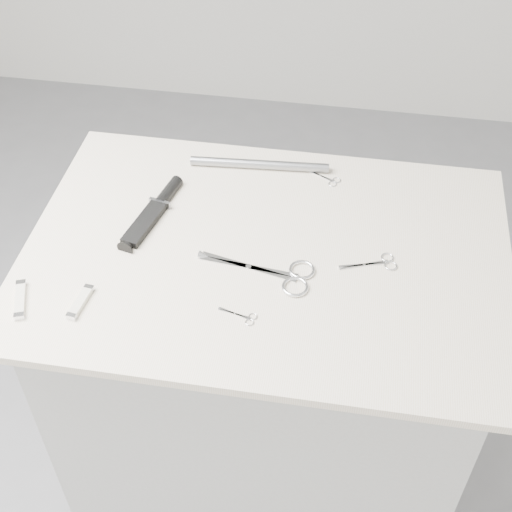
% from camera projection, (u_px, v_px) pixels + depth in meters
% --- Properties ---
extents(ground, '(4.00, 4.00, 0.01)m').
position_uv_depth(ground, '(263.00, 473.00, 2.12)').
color(ground, gray).
rests_on(ground, ground).
extents(plinth, '(0.90, 0.60, 0.90)m').
position_uv_depth(plinth, '(264.00, 383.00, 1.80)').
color(plinth, '#B1B1AE').
rests_on(plinth, ground).
extents(display_board, '(1.00, 0.70, 0.02)m').
position_uv_depth(display_board, '(266.00, 254.00, 1.48)').
color(display_board, beige).
rests_on(display_board, plinth).
extents(large_shears, '(0.24, 0.10, 0.01)m').
position_uv_depth(large_shears, '(280.00, 274.00, 1.42)').
color(large_shears, silver).
rests_on(large_shears, display_board).
extents(embroidery_scissors_a, '(0.12, 0.07, 0.00)m').
position_uv_depth(embroidery_scissors_a, '(378.00, 263.00, 1.44)').
color(embroidery_scissors_a, silver).
rests_on(embroidery_scissors_a, display_board).
extents(embroidery_scissors_b, '(0.09, 0.06, 0.00)m').
position_uv_depth(embroidery_scissors_b, '(327.00, 179.00, 1.64)').
color(embroidery_scissors_b, silver).
rests_on(embroidery_scissors_b, display_board).
extents(tiny_scissors, '(0.08, 0.04, 0.00)m').
position_uv_depth(tiny_scissors, '(242.00, 316.00, 1.34)').
color(tiny_scissors, silver).
rests_on(tiny_scissors, display_board).
extents(sheathed_knife, '(0.08, 0.23, 0.03)m').
position_uv_depth(sheathed_knife, '(156.00, 209.00, 1.55)').
color(sheathed_knife, black).
rests_on(sheathed_knife, display_board).
extents(pocket_knife_a, '(0.03, 0.09, 0.01)m').
position_uv_depth(pocket_knife_a, '(81.00, 302.00, 1.36)').
color(pocket_knife_a, beige).
rests_on(pocket_knife_a, display_board).
extents(pocket_knife_b, '(0.05, 0.10, 0.01)m').
position_uv_depth(pocket_knife_b, '(20.00, 299.00, 1.37)').
color(pocket_knife_b, beige).
rests_on(pocket_knife_b, display_board).
extents(metal_rail, '(0.32, 0.04, 0.02)m').
position_uv_depth(metal_rail, '(259.00, 164.00, 1.66)').
color(metal_rail, gray).
rests_on(metal_rail, display_board).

